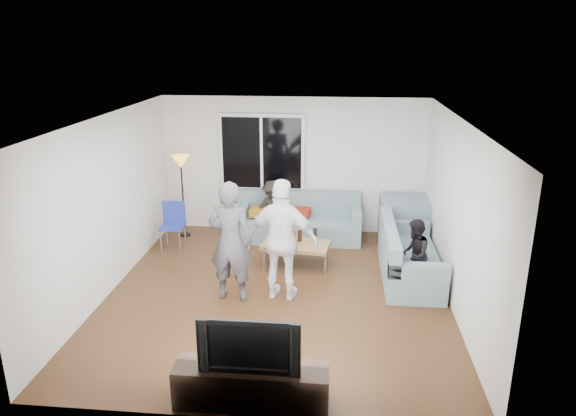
# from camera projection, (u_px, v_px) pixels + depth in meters

# --- Properties ---
(floor) EXTENTS (5.00, 5.50, 0.04)m
(floor) POSITION_uv_depth(u_px,v_px,m) (277.00, 294.00, 7.93)
(floor) COLOR #56351C
(floor) RESTS_ON ground
(ceiling) EXTENTS (5.00, 5.50, 0.04)m
(ceiling) POSITION_uv_depth(u_px,v_px,m) (276.00, 118.00, 7.10)
(ceiling) COLOR white
(ceiling) RESTS_ON ground
(wall_back) EXTENTS (5.00, 0.04, 2.60)m
(wall_back) POSITION_uv_depth(u_px,v_px,m) (294.00, 165.00, 10.13)
(wall_back) COLOR silver
(wall_back) RESTS_ON ground
(wall_front) EXTENTS (5.00, 0.04, 2.60)m
(wall_front) POSITION_uv_depth(u_px,v_px,m) (242.00, 305.00, 4.89)
(wall_front) COLOR silver
(wall_front) RESTS_ON ground
(wall_left) EXTENTS (0.04, 5.50, 2.60)m
(wall_left) POSITION_uv_depth(u_px,v_px,m) (106.00, 206.00, 7.75)
(wall_left) COLOR silver
(wall_left) RESTS_ON ground
(wall_right) EXTENTS (0.04, 5.50, 2.60)m
(wall_right) POSITION_uv_depth(u_px,v_px,m) (459.00, 216.00, 7.28)
(wall_right) COLOR silver
(wall_right) RESTS_ON ground
(window_frame) EXTENTS (1.62, 0.06, 1.47)m
(window_frame) POSITION_uv_depth(u_px,v_px,m) (262.00, 153.00, 10.04)
(window_frame) COLOR white
(window_frame) RESTS_ON wall_back
(window_glass) EXTENTS (1.50, 0.02, 1.35)m
(window_glass) POSITION_uv_depth(u_px,v_px,m) (262.00, 153.00, 10.00)
(window_glass) COLOR black
(window_glass) RESTS_ON window_frame
(window_mullion) EXTENTS (0.05, 0.03, 1.35)m
(window_mullion) POSITION_uv_depth(u_px,v_px,m) (262.00, 153.00, 9.99)
(window_mullion) COLOR white
(window_mullion) RESTS_ON window_frame
(radiator) EXTENTS (1.30, 0.12, 0.62)m
(radiator) POSITION_uv_depth(u_px,v_px,m) (263.00, 215.00, 10.38)
(radiator) COLOR silver
(radiator) RESTS_ON floor
(potted_plant) EXTENTS (0.25, 0.22, 0.40)m
(potted_plant) POSITION_uv_depth(u_px,v_px,m) (274.00, 191.00, 10.18)
(potted_plant) COLOR #336629
(potted_plant) RESTS_ON radiator
(vase) EXTENTS (0.20, 0.20, 0.18)m
(vase) POSITION_uv_depth(u_px,v_px,m) (249.00, 196.00, 10.25)
(vase) COLOR silver
(vase) RESTS_ON radiator
(sofa_back_section) EXTENTS (2.30, 0.85, 0.85)m
(sofa_back_section) POSITION_uv_depth(u_px,v_px,m) (299.00, 217.00, 9.92)
(sofa_back_section) COLOR slate
(sofa_back_section) RESTS_ON floor
(sofa_right_section) EXTENTS (2.00, 0.85, 0.85)m
(sofa_right_section) POSITION_uv_depth(u_px,v_px,m) (410.00, 252.00, 8.34)
(sofa_right_section) COLOR slate
(sofa_right_section) RESTS_ON floor
(sofa_corner) EXTENTS (0.85, 0.85, 0.85)m
(sofa_corner) POSITION_uv_depth(u_px,v_px,m) (403.00, 221.00, 9.74)
(sofa_corner) COLOR slate
(sofa_corner) RESTS_ON floor
(cushion_yellow) EXTENTS (0.42, 0.36, 0.14)m
(cushion_yellow) POSITION_uv_depth(u_px,v_px,m) (261.00, 212.00, 9.94)
(cushion_yellow) COLOR #B8781A
(cushion_yellow) RESTS_ON sofa_back_section
(cushion_red) EXTENTS (0.41, 0.36, 0.13)m
(cushion_red) POSITION_uv_depth(u_px,v_px,m) (300.00, 212.00, 9.95)
(cushion_red) COLOR maroon
(cushion_red) RESTS_ON sofa_back_section
(coffee_table) EXTENTS (1.17, 0.74, 0.40)m
(coffee_table) POSITION_uv_depth(u_px,v_px,m) (296.00, 254.00, 8.81)
(coffee_table) COLOR #977749
(coffee_table) RESTS_ON floor
(pitcher) EXTENTS (0.17, 0.17, 0.17)m
(pitcher) POSITION_uv_depth(u_px,v_px,m) (290.00, 237.00, 8.79)
(pitcher) COLOR maroon
(pitcher) RESTS_ON coffee_table
(side_chair) EXTENTS (0.43, 0.43, 0.86)m
(side_chair) POSITION_uv_depth(u_px,v_px,m) (172.00, 227.00, 9.39)
(side_chair) COLOR #223496
(side_chair) RESTS_ON floor
(floor_lamp) EXTENTS (0.32, 0.32, 1.56)m
(floor_lamp) POSITION_uv_depth(u_px,v_px,m) (183.00, 196.00, 9.97)
(floor_lamp) COLOR gold
(floor_lamp) RESTS_ON floor
(player_left) EXTENTS (0.69, 0.50, 1.78)m
(player_left) POSITION_uv_depth(u_px,v_px,m) (231.00, 242.00, 7.51)
(player_left) COLOR #444448
(player_left) RESTS_ON floor
(player_right) EXTENTS (1.11, 0.62, 1.79)m
(player_right) POSITION_uv_depth(u_px,v_px,m) (283.00, 240.00, 7.53)
(player_right) COLOR silver
(player_right) RESTS_ON floor
(spectator_right) EXTENTS (0.51, 0.61, 1.09)m
(spectator_right) POSITION_uv_depth(u_px,v_px,m) (414.00, 255.00, 7.92)
(spectator_right) COLOR black
(spectator_right) RESTS_ON floor
(spectator_back) EXTENTS (0.81, 0.61, 1.11)m
(spectator_back) POSITION_uv_depth(u_px,v_px,m) (272.00, 209.00, 9.96)
(spectator_back) COLOR black
(spectator_back) RESTS_ON floor
(tv_console) EXTENTS (1.60, 0.40, 0.44)m
(tv_console) POSITION_uv_depth(u_px,v_px,m) (252.00, 386.00, 5.48)
(tv_console) COLOR #35271A
(tv_console) RESTS_ON floor
(television) EXTENTS (1.04, 0.14, 0.60)m
(television) POSITION_uv_depth(u_px,v_px,m) (250.00, 342.00, 5.32)
(television) COLOR black
(television) RESTS_ON tv_console
(bottle_b) EXTENTS (0.08, 0.08, 0.25)m
(bottle_b) POSITION_uv_depth(u_px,v_px,m) (289.00, 238.00, 8.62)
(bottle_b) COLOR #3A991B
(bottle_b) RESTS_ON coffee_table
(bottle_a) EXTENTS (0.07, 0.07, 0.20)m
(bottle_a) POSITION_uv_depth(u_px,v_px,m) (277.00, 234.00, 8.89)
(bottle_a) COLOR #C3570B
(bottle_a) RESTS_ON coffee_table
(bottle_c) EXTENTS (0.07, 0.07, 0.19)m
(bottle_c) POSITION_uv_depth(u_px,v_px,m) (300.00, 236.00, 8.81)
(bottle_c) COLOR black
(bottle_c) RESTS_ON coffee_table
(bottle_e) EXTENTS (0.07, 0.07, 0.22)m
(bottle_e) POSITION_uv_depth(u_px,v_px,m) (315.00, 234.00, 8.85)
(bottle_e) COLOR black
(bottle_e) RESTS_ON coffee_table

